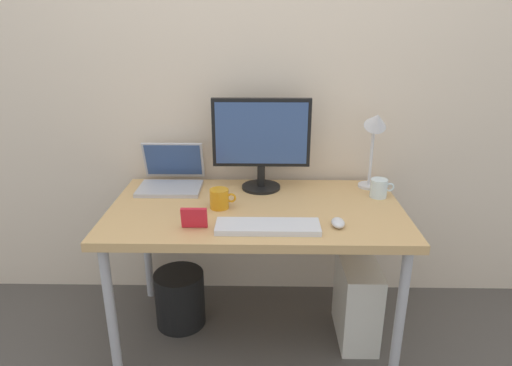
{
  "coord_description": "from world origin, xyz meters",
  "views": [
    {
      "loc": [
        0.03,
        -1.94,
        1.55
      ],
      "look_at": [
        0.0,
        0.0,
        0.83
      ],
      "focal_mm": 31.45,
      "sensor_mm": 36.0,
      "label": 1
    }
  ],
  "objects_px": {
    "monitor": "(261,139)",
    "glass_cup": "(379,188)",
    "desk": "(256,218)",
    "coffee_mug": "(220,199)",
    "photo_frame": "(194,218)",
    "keyboard": "(268,227)",
    "mouse": "(338,223)",
    "computer_tower": "(357,300)",
    "laptop": "(171,176)",
    "wastebasket": "(180,298)",
    "desk_lamp": "(375,132)"
  },
  "relations": [
    {
      "from": "monitor",
      "to": "glass_cup",
      "type": "distance_m",
      "value": 0.63
    },
    {
      "from": "desk",
      "to": "coffee_mug",
      "type": "distance_m",
      "value": 0.2
    },
    {
      "from": "glass_cup",
      "to": "coffee_mug",
      "type": "bearing_deg",
      "value": -168.9
    },
    {
      "from": "coffee_mug",
      "to": "glass_cup",
      "type": "distance_m",
      "value": 0.79
    },
    {
      "from": "desk",
      "to": "photo_frame",
      "type": "relative_size",
      "value": 12.53
    },
    {
      "from": "keyboard",
      "to": "photo_frame",
      "type": "height_order",
      "value": "photo_frame"
    },
    {
      "from": "mouse",
      "to": "computer_tower",
      "type": "distance_m",
      "value": 0.57
    },
    {
      "from": "mouse",
      "to": "keyboard",
      "type": "bearing_deg",
      "value": -173.79
    },
    {
      "from": "mouse",
      "to": "monitor",
      "type": "bearing_deg",
      "value": 126.4
    },
    {
      "from": "monitor",
      "to": "computer_tower",
      "type": "relative_size",
      "value": 1.18
    },
    {
      "from": "laptop",
      "to": "monitor",
      "type": "bearing_deg",
      "value": -2.55
    },
    {
      "from": "coffee_mug",
      "to": "wastebasket",
      "type": "distance_m",
      "value": 0.66
    },
    {
      "from": "desk_lamp",
      "to": "glass_cup",
      "type": "height_order",
      "value": "desk_lamp"
    },
    {
      "from": "laptop",
      "to": "desk_lamp",
      "type": "relative_size",
      "value": 0.75
    },
    {
      "from": "keyboard",
      "to": "computer_tower",
      "type": "bearing_deg",
      "value": 25.3
    },
    {
      "from": "glass_cup",
      "to": "computer_tower",
      "type": "bearing_deg",
      "value": -121.69
    },
    {
      "from": "mouse",
      "to": "wastebasket",
      "type": "relative_size",
      "value": 0.3
    },
    {
      "from": "laptop",
      "to": "photo_frame",
      "type": "height_order",
      "value": "laptop"
    },
    {
      "from": "glass_cup",
      "to": "computer_tower",
      "type": "height_order",
      "value": "glass_cup"
    },
    {
      "from": "mouse",
      "to": "photo_frame",
      "type": "relative_size",
      "value": 0.82
    },
    {
      "from": "desk_lamp",
      "to": "mouse",
      "type": "xyz_separation_m",
      "value": [
        -0.24,
        -0.45,
        -0.29
      ]
    },
    {
      "from": "glass_cup",
      "to": "wastebasket",
      "type": "relative_size",
      "value": 0.4
    },
    {
      "from": "monitor",
      "to": "wastebasket",
      "type": "distance_m",
      "value": 0.95
    },
    {
      "from": "monitor",
      "to": "glass_cup",
      "type": "height_order",
      "value": "monitor"
    },
    {
      "from": "glass_cup",
      "to": "keyboard",
      "type": "bearing_deg",
      "value": -145.91
    },
    {
      "from": "desk_lamp",
      "to": "coffee_mug",
      "type": "xyz_separation_m",
      "value": [
        -0.76,
        -0.26,
        -0.26
      ]
    },
    {
      "from": "desk",
      "to": "laptop",
      "type": "xyz_separation_m",
      "value": [
        -0.45,
        0.27,
        0.12
      ]
    },
    {
      "from": "desk_lamp",
      "to": "monitor",
      "type": "bearing_deg",
      "value": -179.95
    },
    {
      "from": "monitor",
      "to": "laptop",
      "type": "height_order",
      "value": "monitor"
    },
    {
      "from": "monitor",
      "to": "photo_frame",
      "type": "distance_m",
      "value": 0.59
    },
    {
      "from": "monitor",
      "to": "glass_cup",
      "type": "relative_size",
      "value": 4.15
    },
    {
      "from": "keyboard",
      "to": "desk",
      "type": "bearing_deg",
      "value": 102.73
    },
    {
      "from": "monitor",
      "to": "photo_frame",
      "type": "bearing_deg",
      "value": -120.33
    },
    {
      "from": "coffee_mug",
      "to": "photo_frame",
      "type": "bearing_deg",
      "value": -111.85
    },
    {
      "from": "coffee_mug",
      "to": "photo_frame",
      "type": "height_order",
      "value": "same"
    },
    {
      "from": "keyboard",
      "to": "coffee_mug",
      "type": "relative_size",
      "value": 3.56
    },
    {
      "from": "photo_frame",
      "to": "wastebasket",
      "type": "distance_m",
      "value": 0.69
    },
    {
      "from": "mouse",
      "to": "desk_lamp",
      "type": "bearing_deg",
      "value": 62.38
    },
    {
      "from": "monitor",
      "to": "keyboard",
      "type": "bearing_deg",
      "value": -86.29
    },
    {
      "from": "coffee_mug",
      "to": "glass_cup",
      "type": "relative_size",
      "value": 1.04
    },
    {
      "from": "coffee_mug",
      "to": "desk",
      "type": "bearing_deg",
      "value": 4.97
    },
    {
      "from": "monitor",
      "to": "coffee_mug",
      "type": "xyz_separation_m",
      "value": [
        -0.19,
        -0.26,
        -0.22
      ]
    },
    {
      "from": "keyboard",
      "to": "computer_tower",
      "type": "distance_m",
      "value": 0.72
    },
    {
      "from": "glass_cup",
      "to": "monitor",
      "type": "bearing_deg",
      "value": 169.62
    },
    {
      "from": "desk_lamp",
      "to": "glass_cup",
      "type": "relative_size",
      "value": 3.61
    },
    {
      "from": "laptop",
      "to": "wastebasket",
      "type": "bearing_deg",
      "value": -77.57
    },
    {
      "from": "mouse",
      "to": "coffee_mug",
      "type": "height_order",
      "value": "coffee_mug"
    },
    {
      "from": "laptop",
      "to": "keyboard",
      "type": "bearing_deg",
      "value": -45.03
    },
    {
      "from": "monitor",
      "to": "computer_tower",
      "type": "bearing_deg",
      "value": -28.73
    },
    {
      "from": "monitor",
      "to": "glass_cup",
      "type": "bearing_deg",
      "value": -10.38
    }
  ]
}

